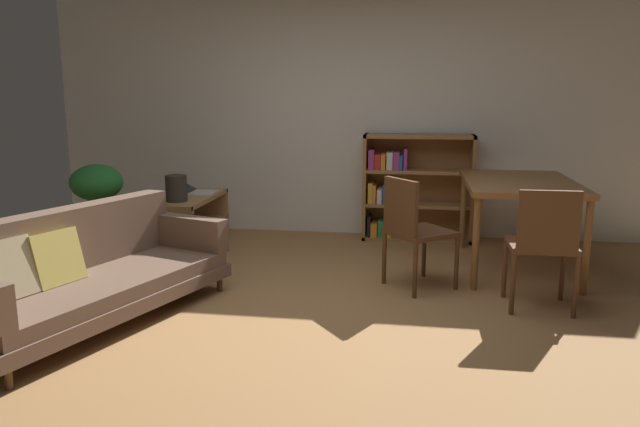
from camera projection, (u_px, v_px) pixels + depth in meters
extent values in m
plane|color=#9E7042|center=(314.00, 317.00, 4.25)|extent=(8.16, 8.16, 0.00)
cube|color=silver|center=(354.00, 112.00, 6.60)|extent=(6.80, 0.10, 2.70)
cylinder|color=#56351E|center=(220.00, 284.00, 4.80)|extent=(0.04, 0.04, 0.12)
cylinder|color=#56351E|center=(8.00, 379.00, 3.20)|extent=(0.04, 0.04, 0.12)
cylinder|color=#56351E|center=(155.00, 272.00, 5.11)|extent=(0.04, 0.04, 0.12)
cube|color=brown|center=(98.00, 298.00, 4.13)|extent=(1.40, 2.15, 0.10)
cube|color=brown|center=(97.00, 284.00, 4.11)|extent=(1.34, 2.06, 0.10)
cube|color=brown|center=(62.00, 241.00, 4.20)|extent=(0.79, 1.87, 0.44)
cube|color=brown|center=(185.00, 232.00, 4.89)|extent=(0.77, 0.38, 0.26)
cube|color=tan|center=(4.00, 271.00, 3.67)|extent=(0.33, 0.42, 0.39)
cube|color=tan|center=(54.00, 259.00, 3.97)|extent=(0.31, 0.40, 0.38)
cube|color=olive|center=(211.00, 215.00, 6.35)|extent=(0.37, 0.04, 0.57)
cube|color=olive|center=(174.00, 238.00, 5.37)|extent=(0.37, 0.04, 0.57)
cube|color=olive|center=(194.00, 226.00, 5.86)|extent=(0.37, 1.01, 0.04)
cube|color=olive|center=(193.00, 199.00, 5.81)|extent=(0.37, 1.05, 0.04)
cube|color=olive|center=(195.00, 252.00, 5.91)|extent=(0.37, 1.01, 0.04)
cube|color=silver|center=(203.00, 192.00, 5.99)|extent=(0.24, 0.30, 0.02)
cube|color=black|center=(182.00, 186.00, 6.00)|extent=(0.21, 0.29, 0.11)
cylinder|color=#2D2823|center=(176.00, 188.00, 5.52)|extent=(0.19, 0.19, 0.24)
cylinder|color=slate|center=(176.00, 183.00, 5.51)|extent=(0.11, 0.11, 0.01)
cylinder|color=#9E9389|center=(101.00, 248.00, 5.76)|extent=(0.35, 0.35, 0.20)
cylinder|color=#287A33|center=(108.00, 218.00, 5.69)|extent=(0.21, 0.05, 0.40)
cylinder|color=#287A33|center=(109.00, 209.00, 5.75)|extent=(0.19, 0.21, 0.57)
cylinder|color=#287A33|center=(99.00, 213.00, 5.80)|extent=(0.15, 0.25, 0.48)
cylinder|color=#287A33|center=(95.00, 217.00, 5.73)|extent=(0.16, 0.09, 0.42)
cylinder|color=#287A33|center=(88.00, 210.00, 5.64)|extent=(0.19, 0.17, 0.59)
cylinder|color=#287A33|center=(85.00, 215.00, 5.58)|extent=(0.19, 0.30, 0.52)
cylinder|color=#287A33|center=(100.00, 211.00, 5.61)|extent=(0.14, 0.18, 0.57)
ellipsoid|color=#287A33|center=(96.00, 182.00, 5.64)|extent=(0.48, 0.48, 0.34)
cylinder|color=brown|center=(463.00, 212.00, 6.09)|extent=(0.06, 0.06, 0.75)
cylinder|color=brown|center=(476.00, 244.00, 4.77)|extent=(0.06, 0.06, 0.75)
cylinder|color=brown|center=(549.00, 214.00, 5.96)|extent=(0.06, 0.06, 0.75)
cylinder|color=brown|center=(587.00, 248.00, 4.65)|extent=(0.06, 0.06, 0.75)
cube|color=brown|center=(519.00, 183.00, 5.29)|extent=(0.93, 1.46, 0.05)
cylinder|color=#56351E|center=(424.00, 252.00, 5.16)|extent=(0.04, 0.04, 0.43)
cylinder|color=#56351E|center=(457.00, 264.00, 4.81)|extent=(0.04, 0.04, 0.43)
cylinder|color=#56351E|center=(384.00, 258.00, 4.96)|extent=(0.04, 0.04, 0.43)
cylinder|color=#56351E|center=(415.00, 271.00, 4.61)|extent=(0.04, 0.04, 0.43)
cube|color=#56351E|center=(421.00, 233.00, 4.84)|extent=(0.63, 0.63, 0.04)
cube|color=#56351E|center=(401.00, 206.00, 4.69)|extent=(0.28, 0.34, 0.43)
cylinder|color=#56351E|center=(505.00, 269.00, 4.62)|extent=(0.04, 0.04, 0.45)
cylinder|color=#56351E|center=(562.00, 272.00, 4.56)|extent=(0.04, 0.04, 0.45)
cylinder|color=#56351E|center=(513.00, 285.00, 4.25)|extent=(0.04, 0.04, 0.45)
cylinder|color=#56351E|center=(576.00, 287.00, 4.19)|extent=(0.04, 0.04, 0.45)
cube|color=#56351E|center=(541.00, 246.00, 4.36)|extent=(0.46, 0.42, 0.04)
cube|color=#56351E|center=(549.00, 220.00, 4.13)|extent=(0.41, 0.04, 0.41)
cube|color=olive|center=(365.00, 186.00, 6.50)|extent=(0.04, 0.36, 1.13)
cube|color=olive|center=(471.00, 189.00, 6.33)|extent=(0.04, 0.36, 1.13)
cube|color=olive|center=(419.00, 136.00, 6.31)|extent=(1.15, 0.36, 0.04)
cube|color=olive|center=(416.00, 237.00, 6.52)|extent=(1.15, 0.36, 0.04)
cube|color=olive|center=(418.00, 185.00, 6.57)|extent=(1.12, 0.04, 1.13)
cube|color=olive|center=(417.00, 204.00, 6.45)|extent=(1.12, 0.34, 0.04)
cube|color=olive|center=(418.00, 171.00, 6.38)|extent=(1.12, 0.34, 0.04)
cube|color=black|center=(370.00, 225.00, 6.56)|extent=(0.03, 0.29, 0.21)
cube|color=orange|center=(374.00, 228.00, 6.56)|extent=(0.07, 0.30, 0.15)
cube|color=#337F47|center=(381.00, 228.00, 6.52)|extent=(0.06, 0.22, 0.17)
cube|color=#2D5199|center=(386.00, 228.00, 6.53)|extent=(0.03, 0.27, 0.17)
cube|color=gold|center=(390.00, 229.00, 6.53)|extent=(0.04, 0.30, 0.15)
cube|color=gold|center=(371.00, 192.00, 6.47)|extent=(0.05, 0.22, 0.21)
cube|color=orange|center=(375.00, 193.00, 6.48)|extent=(0.03, 0.30, 0.19)
cube|color=silver|center=(380.00, 195.00, 6.47)|extent=(0.05, 0.26, 0.15)
cube|color=#2D5199|center=(386.00, 193.00, 6.46)|extent=(0.06, 0.30, 0.20)
cube|color=#2D5199|center=(392.00, 196.00, 6.44)|extent=(0.04, 0.24, 0.15)
cube|color=#993884|center=(372.00, 159.00, 6.40)|extent=(0.06, 0.24, 0.21)
cube|color=red|center=(378.00, 161.00, 6.41)|extent=(0.06, 0.29, 0.16)
cube|color=orange|center=(384.00, 161.00, 6.40)|extent=(0.05, 0.29, 0.16)
cube|color=silver|center=(390.00, 161.00, 6.37)|extent=(0.06, 0.22, 0.18)
cube|color=#993884|center=(397.00, 160.00, 6.36)|extent=(0.06, 0.24, 0.19)
cube|color=#2D5199|center=(401.00, 162.00, 6.36)|extent=(0.03, 0.25, 0.15)
cube|color=#993884|center=(406.00, 159.00, 6.34)|extent=(0.04, 0.24, 0.22)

